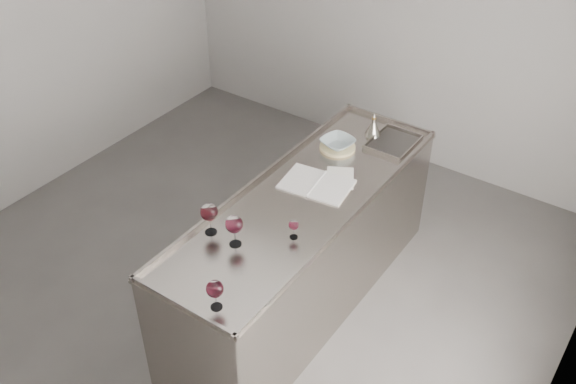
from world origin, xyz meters
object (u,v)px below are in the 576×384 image
Objects in this scene: counter at (304,250)px; wine_glass_left at (209,213)px; wine_glass_small at (294,226)px; notebook at (316,184)px; wine_glass_middle at (234,225)px; wine_funnel at (373,128)px; ceramic_bowl at (338,143)px; wine_glass_right at (215,290)px.

wine_glass_left reaches higher than counter.
notebook is (-0.18, 0.53, -0.08)m from wine_glass_small.
wine_funnel is (0.07, 1.57, -0.09)m from wine_glass_middle.
wine_glass_left reaches higher than notebook.
notebook is (-0.01, 0.16, 0.47)m from counter.
wine_glass_middle reaches higher than wine_funnel.
wine_funnel reaches higher than ceramic_bowl.
ceramic_bowl is (-0.12, 0.47, 0.04)m from notebook.
counter is 13.07× the size of wine_funnel.
wine_glass_middle is 1.13× the size of wine_glass_right.
wine_glass_middle is at bearing -134.90° from wine_glass_small.
wine_glass_middle reaches higher than wine_glass_right.
counter is at bearing 66.17° from wine_glass_left.
wine_glass_right is at bearing -80.66° from ceramic_bowl.
wine_glass_middle reaches higher than notebook.
wine_glass_small is at bearing -73.47° from ceramic_bowl.
ceramic_bowl is 1.25× the size of wine_funnel.
wine_glass_left is at bearing -96.63° from ceramic_bowl.
wine_glass_right reaches higher than counter.
wine_funnel is (-0.01, 0.94, 0.52)m from counter.
wine_glass_left is 1.27m from ceramic_bowl.
wine_glass_left is 0.43× the size of notebook.
wine_glass_middle is at bearing -97.59° from counter.
ceramic_bowl is 0.34m from wine_funnel.
wine_glass_left is at bearing 179.60° from wine_glass_middle.
ceramic_bowl is (-0.28, 1.71, -0.08)m from wine_glass_right.
counter is at bearing 114.24° from wine_glass_small.
counter is 0.88m from wine_glass_middle.
wine_glass_small is (0.25, 0.25, -0.06)m from wine_glass_middle.
counter is 0.92m from wine_glass_left.
ceramic_bowl is at bearing 83.37° from wine_glass_left.
wine_funnel is (-0.16, 2.02, -0.08)m from wine_glass_right.
wine_glass_left is 1.15× the size of wine_funnel.
notebook is at bearing 84.71° from wine_glass_middle.
wine_glass_left is 0.92× the size of ceramic_bowl.
wine_funnel is at bearing 69.19° from ceramic_bowl.
wine_glass_small is at bearing 29.49° from wine_glass_left.
counter reaches higher than notebook.
wine_glass_small is at bearing -65.76° from counter.
wine_glass_right is (0.15, -1.08, 0.60)m from counter.
wine_glass_left reaches higher than wine_funnel.
wine_glass_middle is 1.13× the size of wine_funnel.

